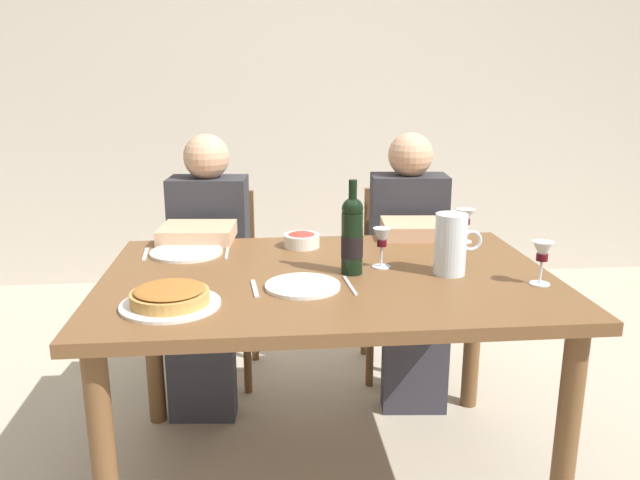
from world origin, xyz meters
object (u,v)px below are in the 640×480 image
water_pitcher (451,248)px  dining_table (328,300)px  diner_right (411,258)px  chair_left (215,272)px  wine_bottle (352,235)px  salad_bowl (302,239)px  wine_glass_left_diner (465,219)px  wine_glass_centre (542,254)px  dinner_plate_right_setting (187,252)px  diner_left (207,262)px  baked_tart (170,297)px  chair_right (402,268)px  wine_glass_right_diner (382,240)px  dinner_plate_left_setting (303,286)px

water_pitcher → dining_table: bearing=174.8°
water_pitcher → diner_right: size_ratio=0.18×
water_pitcher → chair_left: bearing=132.5°
wine_bottle → salad_bowl: size_ratio=2.28×
wine_glass_left_diner → wine_glass_centre: wine_glass_centre is taller
wine_glass_left_diner → chair_left: bearing=152.8°
dinner_plate_right_setting → diner_left: bearing=83.8°
baked_tart → chair_right: chair_right is taller
diner_left → wine_bottle: bearing=134.9°
salad_bowl → wine_glass_right_diner: (0.26, -0.29, 0.07)m
wine_glass_left_diner → dinner_plate_left_setting: 0.84m
wine_glass_centre → diner_left: size_ratio=0.12×
baked_tart → water_pitcher: bearing=13.8°
dining_table → baked_tart: size_ratio=5.18×
wine_glass_right_diner → chair_right: bearing=71.9°
wine_glass_left_diner → wine_bottle: bearing=-144.7°
dinner_plate_left_setting → salad_bowl: bearing=86.5°
wine_glass_right_diner → chair_right: 0.93m
dining_table → chair_left: size_ratio=1.72×
salad_bowl → wine_glass_right_diner: wine_glass_right_diner is taller
dining_table → diner_right: bearing=55.2°
dinner_plate_right_setting → wine_glass_left_diner: bearing=3.5°
baked_tart → wine_glass_right_diner: wine_glass_right_diner is taller
wine_bottle → dinner_plate_right_setting: size_ratio=1.19×
dinner_plate_right_setting → chair_left: size_ratio=0.31×
wine_glass_centre → chair_left: bearing=136.2°
wine_glass_left_diner → diner_left: diner_left is taller
wine_glass_centre → dinner_plate_left_setting: (-0.76, 0.04, -0.09)m
dinner_plate_right_setting → chair_left: chair_left is taller
chair_left → diner_left: bearing=90.9°
water_pitcher → salad_bowl: size_ratio=1.48×
dinner_plate_right_setting → diner_left: 0.39m
wine_bottle → salad_bowl: wine_bottle is taller
salad_bowl → chair_left: bearing=125.0°
dinner_plate_right_setting → chair_right: chair_right is taller
wine_glass_left_diner → wine_glass_right_diner: bearing=-142.5°
wine_glass_left_diner → chair_left: (-1.03, 0.53, -0.36)m
dinner_plate_left_setting → chair_right: chair_right is taller
water_pitcher → wine_glass_right_diner: bearing=156.1°
wine_bottle → water_pitcher: bearing=-6.7°
water_pitcher → baked_tart: water_pitcher is taller
water_pitcher → salad_bowl: water_pitcher is taller
wine_glass_centre → water_pitcher: bearing=152.3°
dining_table → dinner_plate_right_setting: size_ratio=5.60×
wine_glass_right_diner → baked_tart: bearing=-155.2°
wine_glass_left_diner → baked_tart: bearing=-150.1°
water_pitcher → chair_right: size_ratio=0.24×
baked_tart → wine_glass_centre: size_ratio=2.05×
chair_right → salad_bowl: bearing=50.1°
dinner_plate_left_setting → diner_right: 0.94m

